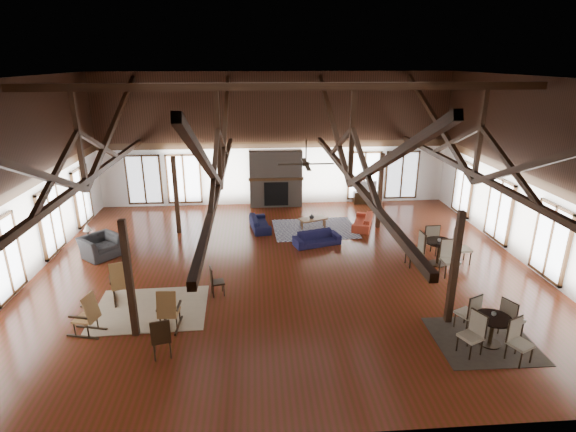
{
  "coord_description": "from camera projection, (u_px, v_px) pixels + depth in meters",
  "views": [
    {
      "loc": [
        -0.93,
        -13.35,
        6.51
      ],
      "look_at": [
        0.14,
        1.0,
        1.45
      ],
      "focal_mm": 28.0,
      "sensor_mm": 36.0,
      "label": 1
    }
  ],
  "objects": [
    {
      "name": "floor",
      "position": [
        286.0,
        268.0,
        14.79
      ],
      "size": [
        16.0,
        16.0,
        0.0
      ],
      "primitive_type": "plane",
      "color": "#5C1E13",
      "rests_on": "ground"
    },
    {
      "name": "ceiling",
      "position": [
        286.0,
        78.0,
        12.8
      ],
      "size": [
        16.0,
        14.0,
        0.02
      ],
      "primitive_type": "cube",
      "color": "black",
      "rests_on": "wall_back"
    },
    {
      "name": "wall_back",
      "position": [
        275.0,
        140.0,
        20.38
      ],
      "size": [
        16.0,
        0.02,
        6.0
      ],
      "primitive_type": "cube",
      "color": "white",
      "rests_on": "floor"
    },
    {
      "name": "wall_front",
      "position": [
        316.0,
        290.0,
        7.21
      ],
      "size": [
        16.0,
        0.02,
        6.0
      ],
      "primitive_type": "cube",
      "color": "white",
      "rests_on": "floor"
    },
    {
      "name": "wall_left",
      "position": [
        16.0,
        185.0,
        13.23
      ],
      "size": [
        0.02,
        14.0,
        6.0
      ],
      "primitive_type": "cube",
      "color": "white",
      "rests_on": "floor"
    },
    {
      "name": "wall_right",
      "position": [
        535.0,
        175.0,
        14.36
      ],
      "size": [
        0.02,
        14.0,
        6.0
      ],
      "primitive_type": "cube",
      "color": "white",
      "rests_on": "floor"
    },
    {
      "name": "roof_truss",
      "position": [
        286.0,
        146.0,
        13.45
      ],
      "size": [
        15.6,
        14.07,
        3.14
      ],
      "color": "black",
      "rests_on": "wall_back"
    },
    {
      "name": "post_grid",
      "position": [
        286.0,
        224.0,
        14.28
      ],
      "size": [
        8.16,
        7.16,
        3.05
      ],
      "color": "black",
      "rests_on": "floor"
    },
    {
      "name": "fireplace",
      "position": [
        276.0,
        179.0,
        20.64
      ],
      "size": [
        2.5,
        0.69,
        2.6
      ],
      "color": "#6B5E51",
      "rests_on": "floor"
    },
    {
      "name": "ceiling_fan",
      "position": [
        306.0,
        163.0,
        12.64
      ],
      "size": [
        1.6,
        1.6,
        0.75
      ],
      "color": "black",
      "rests_on": "roof_truss"
    },
    {
      "name": "sofa_navy_front",
      "position": [
        317.0,
        238.0,
        16.54
      ],
      "size": [
        1.83,
        1.13,
        0.5
      ],
      "primitive_type": "imported",
      "rotation": [
        0.0,
        0.0,
        0.29
      ],
      "color": "#151439",
      "rests_on": "floor"
    },
    {
      "name": "sofa_navy_left",
      "position": [
        260.0,
        223.0,
        18.1
      ],
      "size": [
        1.77,
        0.9,
        0.49
      ],
      "primitive_type": "imported",
      "rotation": [
        0.0,
        0.0,
        1.71
      ],
      "color": "#121432",
      "rests_on": "floor"
    },
    {
      "name": "sofa_orange",
      "position": [
        362.0,
        221.0,
        18.29
      ],
      "size": [
        1.85,
        1.21,
        0.5
      ],
      "primitive_type": "imported",
      "rotation": [
        0.0,
        0.0,
        -1.91
      ],
      "color": "#A93720",
      "rests_on": "floor"
    },
    {
      "name": "coffee_table",
      "position": [
        313.0,
        219.0,
        18.15
      ],
      "size": [
        1.22,
        0.92,
        0.42
      ],
      "rotation": [
        0.0,
        0.0,
        0.38
      ],
      "color": "brown",
      "rests_on": "floor"
    },
    {
      "name": "vase",
      "position": [
        312.0,
        216.0,
        18.04
      ],
      "size": [
        0.25,
        0.25,
        0.21
      ],
      "primitive_type": "imported",
      "rotation": [
        0.0,
        0.0,
        0.35
      ],
      "color": "#B2B2B2",
      "rests_on": "coffee_table"
    },
    {
      "name": "armchair",
      "position": [
        100.0,
        246.0,
        15.52
      ],
      "size": [
        1.54,
        1.55,
        0.76
      ],
      "primitive_type": "imported",
      "rotation": [
        0.0,
        0.0,
        0.84
      ],
      "color": "#28282A",
      "rests_on": "floor"
    },
    {
      "name": "side_table_lamp",
      "position": [
        89.0,
        242.0,
        15.81
      ],
      "size": [
        0.42,
        0.42,
        1.08
      ],
      "color": "black",
      "rests_on": "floor"
    },
    {
      "name": "rocking_chair_a",
      "position": [
        121.0,
        282.0,
        12.6
      ],
      "size": [
        0.78,
        1.05,
        1.22
      ],
      "rotation": [
        0.0,
        0.0,
        0.33
      ],
      "color": "#A17F3D",
      "rests_on": "floor"
    },
    {
      "name": "rocking_chair_b",
      "position": [
        168.0,
        311.0,
        11.27
      ],
      "size": [
        0.51,
        0.88,
        1.11
      ],
      "rotation": [
        0.0,
        0.0,
        -0.06
      ],
      "color": "#A17F3D",
      "rests_on": "floor"
    },
    {
      "name": "rocking_chair_c",
      "position": [
        88.0,
        316.0,
        11.08
      ],
      "size": [
        0.94,
        0.65,
        1.1
      ],
      "rotation": [
        0.0,
        0.0,
        1.32
      ],
      "color": "#A17F3D",
      "rests_on": "floor"
    },
    {
      "name": "side_chair_a",
      "position": [
        214.0,
        279.0,
        12.91
      ],
      "size": [
        0.46,
        0.46,
        0.89
      ],
      "rotation": [
        0.0,
        0.0,
        -1.33
      ],
      "color": "black",
      "rests_on": "floor"
    },
    {
      "name": "side_chair_b",
      "position": [
        161.0,
        336.0,
        10.14
      ],
      "size": [
        0.52,
        0.52,
        1.02
      ],
      "rotation": [
        0.0,
        0.0,
        0.22
      ],
      "color": "black",
      "rests_on": "floor"
    },
    {
      "name": "cafe_table_near",
      "position": [
        492.0,
        326.0,
        10.66
      ],
      "size": [
        1.97,
        1.97,
        1.02
      ],
      "rotation": [
        0.0,
        0.0,
        0.43
      ],
      "color": "black",
      "rests_on": "floor"
    },
    {
      "name": "cafe_table_far",
      "position": [
        439.0,
        248.0,
        14.86
      ],
      "size": [
        2.19,
        2.19,
        1.14
      ],
      "rotation": [
        0.0,
        0.0,
        0.04
      ],
      "color": "black",
      "rests_on": "floor"
    },
    {
      "name": "cup_near",
      "position": [
        494.0,
        314.0,
        10.65
      ],
      "size": [
        0.13,
        0.13,
        0.09
      ],
      "primitive_type": "imported",
      "rotation": [
        0.0,
        0.0,
        0.21
      ],
      "color": "#B2B2B2",
      "rests_on": "cafe_table_near"
    },
    {
      "name": "cup_far",
      "position": [
        439.0,
        240.0,
        14.74
      ],
      "size": [
        0.16,
        0.16,
        0.1
      ],
      "primitive_type": "imported",
      "rotation": [
        0.0,
        0.0,
        0.31
      ],
      "color": "#B2B2B2",
      "rests_on": "cafe_table_far"
    },
    {
      "name": "tv_console",
      "position": [
        365.0,
        197.0,
        21.35
      ],
      "size": [
        1.12,
        0.42,
        0.56
      ],
      "primitive_type": "cube",
      "color": "black",
      "rests_on": "floor"
    },
    {
      "name": "television",
      "position": [
        366.0,
        186.0,
        21.17
      ],
      "size": [
        0.93,
        0.14,
        0.53
      ],
      "primitive_type": "imported",
      "rotation": [
        0.0,
        0.0,
        0.02
      ],
      "color": "#B2B2B2",
      "rests_on": "tv_console"
    },
    {
      "name": "rug_tan",
      "position": [
        151.0,
        309.0,
        12.34
      ],
      "size": [
        3.09,
        2.46,
        0.01
      ],
      "primitive_type": "cube",
      "rotation": [
        0.0,
        0.0,
        0.03
      ],
      "color": "tan",
      "rests_on": "floor"
    },
    {
      "name": "rug_navy",
      "position": [
        315.0,
        229.0,
        18.15
      ],
      "size": [
        3.38,
        2.59,
        0.01
      ],
      "primitive_type": "cube",
      "rotation": [
        0.0,
        0.0,
        0.04
      ],
      "color": "#181A43",
      "rests_on": "floor"
    },
    {
      "name": "rug_dark",
      "position": [
        483.0,
        340.0,
        10.97
      ],
      "size": [
        2.37,
        2.16,
        0.01
      ],
      "primitive_type": "cube",
      "rotation": [
        0.0,
        0.0,
        -0.01
      ],
      "color": "black",
      "rests_on": "floor"
    }
  ]
}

